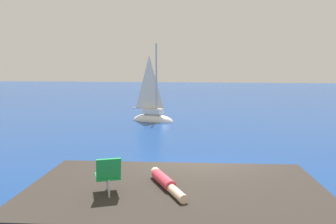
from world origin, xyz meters
TOP-DOWN VIEW (x-y plane):
  - ground_plane at (0.00, 0.00)m, footprint 160.00×160.00m
  - shore_ledge at (-0.29, -2.69)m, footprint 6.70×4.38m
  - boulder_seaward at (-0.77, -0.66)m, footprint 1.80×1.92m
  - boulder_inland at (1.55, -0.78)m, footprint 1.51×1.47m
  - sailboat_near at (-3.88, 11.58)m, footprint 3.07×1.71m
  - person_sunbather at (-0.49, -2.76)m, footprint 1.03×1.57m
  - beach_chair at (-1.56, -3.37)m, footprint 0.69×0.74m

SIDE VIEW (x-z plane):
  - ground_plane at x=0.00m, z-range 0.00..0.00m
  - boulder_seaward at x=-0.77m, z-range -0.55..0.55m
  - boulder_inland at x=1.55m, z-range -0.41..0.41m
  - sailboat_near at x=-3.88m, z-range -2.47..3.07m
  - shore_ledge at x=-0.29m, z-range 0.00..0.86m
  - person_sunbather at x=-0.49m, z-range 0.85..1.10m
  - beach_chair at x=-1.56m, z-range 0.91..1.70m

